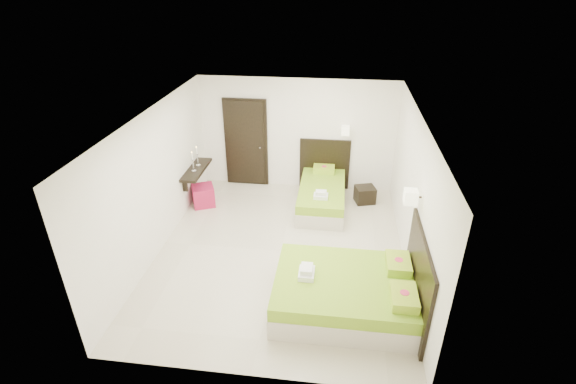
# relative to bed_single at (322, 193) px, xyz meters

# --- Properties ---
(floor) EXTENTS (5.50, 5.50, 0.00)m
(floor) POSITION_rel_bed_single_xyz_m (-0.67, -1.85, -0.29)
(floor) COLOR beige
(floor) RESTS_ON ground
(bed_single) EXTENTS (1.17, 1.96, 1.61)m
(bed_single) POSITION_rel_bed_single_xyz_m (0.00, 0.00, 0.00)
(bed_single) COLOR beige
(bed_single) RESTS_ON ground
(bed_double) EXTENTS (2.14, 1.82, 1.77)m
(bed_double) POSITION_rel_bed_single_xyz_m (0.60, -3.18, 0.02)
(bed_double) COLOR beige
(bed_double) RESTS_ON ground
(nightstand) EXTENTS (0.51, 0.47, 0.37)m
(nightstand) POSITION_rel_bed_single_xyz_m (0.95, 0.25, -0.11)
(nightstand) COLOR black
(nightstand) RESTS_ON ground
(ottoman) EXTENTS (0.60, 0.60, 0.46)m
(ottoman) POSITION_rel_bed_single_xyz_m (-2.62, -0.33, -0.07)
(ottoman) COLOR #A0153C
(ottoman) RESTS_ON ground
(door) EXTENTS (1.02, 0.15, 2.14)m
(door) POSITION_rel_bed_single_xyz_m (-1.87, 0.85, 0.76)
(door) COLOR black
(door) RESTS_ON ground
(console_shelf) EXTENTS (0.35, 1.20, 0.78)m
(console_shelf) POSITION_rel_bed_single_xyz_m (-2.75, -0.25, 0.52)
(console_shelf) COLOR black
(console_shelf) RESTS_ON ground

